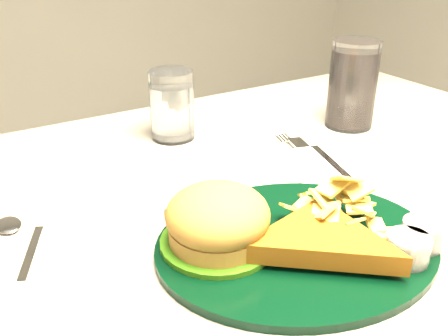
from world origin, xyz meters
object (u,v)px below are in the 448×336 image
Objects in this scene: water_glass at (172,105)px; fork_napkin at (328,162)px; cola_glass at (353,85)px; dinner_plate at (299,220)px.

fork_napkin is (0.15, -0.21, -0.05)m from water_glass.
cola_glass is at bearing 52.85° from fork_napkin.
fork_napkin is (-0.14, -0.10, -0.07)m from cola_glass.
dinner_plate is at bearing -93.64° from water_glass.
cola_glass reaches higher than dinner_plate.
dinner_plate is at bearing -124.77° from fork_napkin.
fork_napkin is at bearing -143.15° from cola_glass.
water_glass is 0.26m from fork_napkin.
dinner_plate is 0.35m from water_glass.
fork_napkin is (0.17, 0.14, -0.03)m from dinner_plate.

